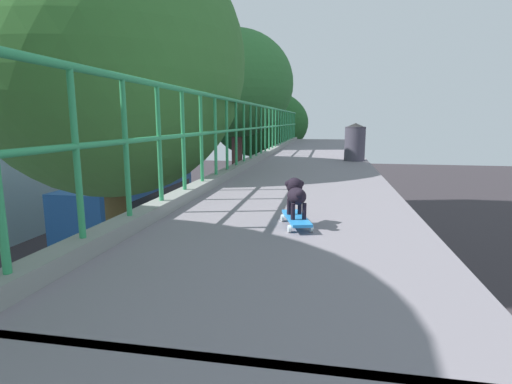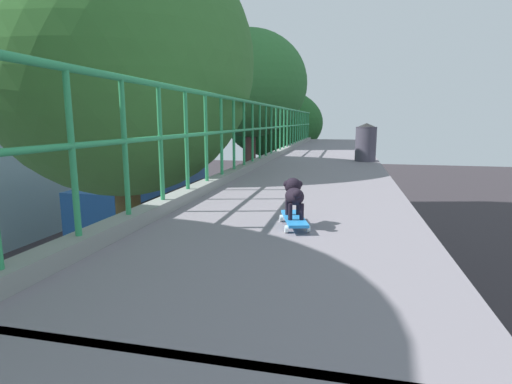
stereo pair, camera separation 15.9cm
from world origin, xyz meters
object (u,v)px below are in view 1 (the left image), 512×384
Objects in this scene: car_grey_fifth at (122,315)px; litter_bin at (355,142)px; small_dog at (296,193)px; city_bus at (136,206)px; toy_skateboard at (296,219)px.

car_grey_fifth is 8.37m from litter_bin.
small_dog reaches higher than car_grey_fifth.
litter_bin reaches higher than car_grey_fifth.
city_bus is at bearing 114.52° from car_grey_fifth.
toy_skateboard is at bearing -97.89° from litter_bin.
small_dog is at bearing -98.01° from litter_bin.
car_grey_fifth is at bearing 130.04° from toy_skateboard.
small_dog reaches higher than toy_skateboard.
small_dog is at bearing -58.07° from city_bus.
litter_bin is at bearing -42.50° from city_bus.
toy_skateboard reaches higher than city_bus.
toy_skateboard is at bearing -58.09° from city_bus.
litter_bin is at bearing -7.14° from car_grey_fifth.
city_bus is 18.67m from small_dog.
city_bus reaches higher than car_grey_fifth.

